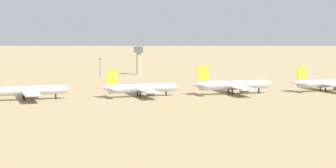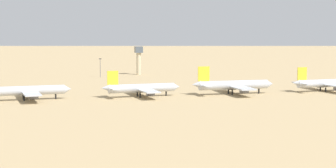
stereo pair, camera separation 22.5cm
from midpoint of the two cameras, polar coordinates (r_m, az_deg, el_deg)
ground at (r=301.98m, az=1.45°, el=-0.96°), size 4000.00×4000.00×0.00m
ridge_center at (r=1275.55m, az=-1.73°, el=7.14°), size 463.61×396.75×135.46m
ridge_east at (r=1459.41m, az=10.92°, el=6.54°), size 276.65×225.66×119.41m
parked_jet_navy_1 at (r=283.84m, az=-13.46°, el=-0.62°), size 41.53×34.95×13.72m
parked_jet_yellow_2 at (r=289.06m, az=-2.63°, el=-0.40°), size 39.70×33.42×13.11m
parked_jet_yellow_3 at (r=301.23m, az=6.21°, el=-0.10°), size 43.52×36.40×14.42m
parked_jet_yellow_4 at (r=324.21m, az=14.80°, el=0.07°), size 39.54×33.29×13.06m
control_tower at (r=418.97m, az=-2.86°, el=2.54°), size 5.20×5.20×19.90m
light_pole_mid at (r=400.45m, az=-6.55°, el=1.71°), size 1.80×0.50×12.63m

